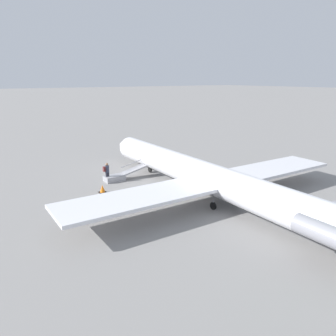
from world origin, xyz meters
name	(u,v)px	position (x,y,z in m)	size (l,w,h in m)	color
ground_plane	(202,196)	(0.00, 0.00, 0.00)	(600.00, 600.00, 0.00)	gray
airplane_main	(210,178)	(-0.87, 0.03, 1.76)	(30.53, 23.42, 5.90)	silver
boarding_stairs	(119,176)	(7.64, 3.44, 0.36)	(1.15, 4.04, 1.54)	#99999E
passenger	(107,171)	(7.76, 4.50, 1.00)	(0.36, 0.54, 1.74)	#23232D
traffic_cone_near_stairs	(102,189)	(5.35, 6.03, 0.30)	(0.58, 0.58, 0.64)	black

